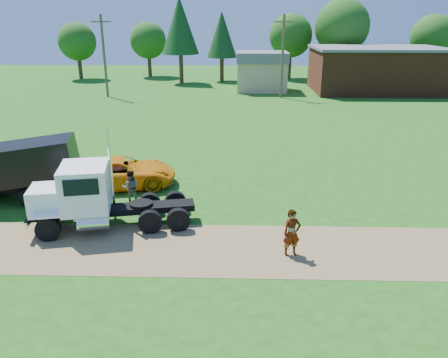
{
  "coord_description": "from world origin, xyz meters",
  "views": [
    {
      "loc": [
        0.91,
        -15.36,
        8.72
      ],
      "look_at": [
        0.37,
        3.73,
        1.6
      ],
      "focal_mm": 35.0,
      "sensor_mm": 36.0,
      "label": 1
    }
  ],
  "objects_px": {
    "white_semi_tractor": "(89,197)",
    "orange_pickup": "(121,172)",
    "spectator_a": "(292,233)",
    "black_dump_truck": "(7,168)"
  },
  "relations": [
    {
      "from": "black_dump_truck",
      "to": "spectator_a",
      "type": "height_order",
      "value": "black_dump_truck"
    },
    {
      "from": "black_dump_truck",
      "to": "spectator_a",
      "type": "distance_m",
      "value": 14.27
    },
    {
      "from": "black_dump_truck",
      "to": "orange_pickup",
      "type": "height_order",
      "value": "black_dump_truck"
    },
    {
      "from": "white_semi_tractor",
      "to": "spectator_a",
      "type": "height_order",
      "value": "white_semi_tractor"
    },
    {
      "from": "orange_pickup",
      "to": "white_semi_tractor",
      "type": "bearing_deg",
      "value": 167.51
    },
    {
      "from": "white_semi_tractor",
      "to": "spectator_a",
      "type": "distance_m",
      "value": 8.78
    },
    {
      "from": "orange_pickup",
      "to": "spectator_a",
      "type": "height_order",
      "value": "spectator_a"
    },
    {
      "from": "white_semi_tractor",
      "to": "spectator_a",
      "type": "xyz_separation_m",
      "value": [
        8.5,
        -2.16,
        -0.5
      ]
    },
    {
      "from": "orange_pickup",
      "to": "spectator_a",
      "type": "distance_m",
      "value": 10.98
    },
    {
      "from": "white_semi_tractor",
      "to": "orange_pickup",
      "type": "height_order",
      "value": "white_semi_tractor"
    }
  ]
}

